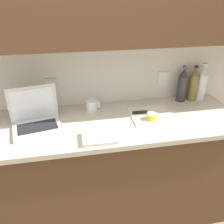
{
  "coord_description": "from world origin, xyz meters",
  "views": [
    {
      "loc": [
        -0.07,
        -1.45,
        1.76
      ],
      "look_at": [
        0.2,
        -0.01,
        1.0
      ],
      "focal_mm": 38.0,
      "sensor_mm": 36.0,
      "label": 1
    }
  ],
  "objects_px": {
    "laptop": "(36,118)",
    "cutting_board": "(151,115)",
    "lemon_half_cut": "(152,116)",
    "bottle_green_soda": "(182,85)",
    "measuring_cup": "(92,106)",
    "knife": "(145,112)",
    "bottle_oil_tall": "(193,85)",
    "bottle_water_clear": "(202,83)"
  },
  "relations": [
    {
      "from": "laptop",
      "to": "cutting_board",
      "type": "bearing_deg",
      "value": -11.11
    },
    {
      "from": "lemon_half_cut",
      "to": "bottle_green_soda",
      "type": "height_order",
      "value": "bottle_green_soda"
    },
    {
      "from": "laptop",
      "to": "measuring_cup",
      "type": "relative_size",
      "value": 3.27
    },
    {
      "from": "measuring_cup",
      "to": "lemon_half_cut",
      "type": "bearing_deg",
      "value": -27.96
    },
    {
      "from": "cutting_board",
      "to": "measuring_cup",
      "type": "relative_size",
      "value": 2.83
    },
    {
      "from": "laptop",
      "to": "bottle_green_soda",
      "type": "xyz_separation_m",
      "value": [
        1.16,
        0.2,
        0.08
      ]
    },
    {
      "from": "laptop",
      "to": "knife",
      "type": "height_order",
      "value": "laptop"
    },
    {
      "from": "bottle_oil_tall",
      "to": "bottle_water_clear",
      "type": "xyz_separation_m",
      "value": [
        0.08,
        0.0,
        0.01
      ]
    },
    {
      "from": "bottle_green_soda",
      "to": "measuring_cup",
      "type": "xyz_separation_m",
      "value": [
        -0.76,
        -0.05,
        -0.09
      ]
    },
    {
      "from": "cutting_board",
      "to": "knife",
      "type": "height_order",
      "value": "knife"
    },
    {
      "from": "laptop",
      "to": "bottle_oil_tall",
      "type": "height_order",
      "value": "bottle_oil_tall"
    },
    {
      "from": "measuring_cup",
      "to": "bottle_oil_tall",
      "type": "bearing_deg",
      "value": 3.39
    },
    {
      "from": "bottle_green_soda",
      "to": "bottle_water_clear",
      "type": "bearing_deg",
      "value": 0.0
    },
    {
      "from": "lemon_half_cut",
      "to": "bottle_oil_tall",
      "type": "bearing_deg",
      "value": 31.27
    },
    {
      "from": "cutting_board",
      "to": "bottle_green_soda",
      "type": "bearing_deg",
      "value": 32.25
    },
    {
      "from": "bottle_oil_tall",
      "to": "bottle_water_clear",
      "type": "distance_m",
      "value": 0.08
    },
    {
      "from": "cutting_board",
      "to": "lemon_half_cut",
      "type": "xyz_separation_m",
      "value": [
        -0.02,
        -0.06,
        0.02
      ]
    },
    {
      "from": "lemon_half_cut",
      "to": "bottle_green_soda",
      "type": "relative_size",
      "value": 0.26
    },
    {
      "from": "laptop",
      "to": "bottle_water_clear",
      "type": "bearing_deg",
      "value": -2.26
    },
    {
      "from": "laptop",
      "to": "measuring_cup",
      "type": "height_order",
      "value": "laptop"
    },
    {
      "from": "knife",
      "to": "lemon_half_cut",
      "type": "bearing_deg",
      "value": -72.05
    },
    {
      "from": "laptop",
      "to": "lemon_half_cut",
      "type": "relative_size",
      "value": 4.61
    },
    {
      "from": "laptop",
      "to": "cutting_board",
      "type": "xyz_separation_m",
      "value": [
        0.83,
        -0.0,
        -0.06
      ]
    },
    {
      "from": "knife",
      "to": "lemon_half_cut",
      "type": "xyz_separation_m",
      "value": [
        0.02,
        -0.09,
        0.01
      ]
    },
    {
      "from": "bottle_water_clear",
      "to": "measuring_cup",
      "type": "relative_size",
      "value": 2.82
    },
    {
      "from": "laptop",
      "to": "bottle_oil_tall",
      "type": "relative_size",
      "value": 1.21
    },
    {
      "from": "lemon_half_cut",
      "to": "bottle_water_clear",
      "type": "distance_m",
      "value": 0.6
    },
    {
      "from": "laptop",
      "to": "bottle_green_soda",
      "type": "distance_m",
      "value": 1.18
    },
    {
      "from": "laptop",
      "to": "cutting_board",
      "type": "distance_m",
      "value": 0.83
    },
    {
      "from": "lemon_half_cut",
      "to": "bottle_oil_tall",
      "type": "xyz_separation_m",
      "value": [
        0.44,
        0.27,
        0.11
      ]
    },
    {
      "from": "bottle_oil_tall",
      "to": "laptop",
      "type": "bearing_deg",
      "value": -170.81
    },
    {
      "from": "lemon_half_cut",
      "to": "bottle_oil_tall",
      "type": "relative_size",
      "value": 0.26
    },
    {
      "from": "bottle_oil_tall",
      "to": "knife",
      "type": "bearing_deg",
      "value": -159.36
    },
    {
      "from": "bottle_green_soda",
      "to": "measuring_cup",
      "type": "bearing_deg",
      "value": -176.17
    },
    {
      "from": "bottle_green_soda",
      "to": "bottle_oil_tall",
      "type": "distance_m",
      "value": 0.1
    },
    {
      "from": "knife",
      "to": "bottle_green_soda",
      "type": "xyz_separation_m",
      "value": [
        0.37,
        0.18,
        0.12
      ]
    },
    {
      "from": "knife",
      "to": "bottle_oil_tall",
      "type": "xyz_separation_m",
      "value": [
        0.47,
        0.18,
        0.12
      ]
    },
    {
      "from": "bottle_oil_tall",
      "to": "bottle_water_clear",
      "type": "relative_size",
      "value": 0.96
    },
    {
      "from": "cutting_board",
      "to": "bottle_water_clear",
      "type": "distance_m",
      "value": 0.56
    },
    {
      "from": "cutting_board",
      "to": "bottle_water_clear",
      "type": "xyz_separation_m",
      "value": [
        0.5,
        0.21,
        0.14
      ]
    },
    {
      "from": "lemon_half_cut",
      "to": "bottle_water_clear",
      "type": "relative_size",
      "value": 0.25
    },
    {
      "from": "bottle_water_clear",
      "to": "measuring_cup",
      "type": "xyz_separation_m",
      "value": [
        -0.93,
        -0.05,
        -0.1
      ]
    }
  ]
}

